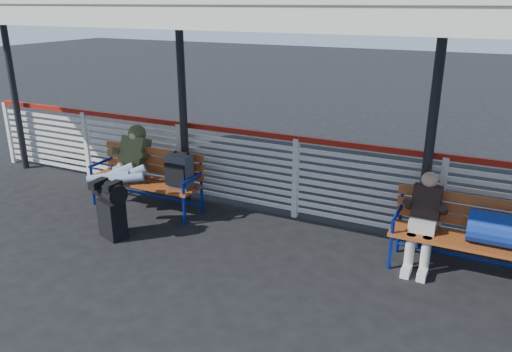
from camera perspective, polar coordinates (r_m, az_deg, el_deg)
The scene contains 8 objects.
ground at distance 5.93m, azimuth -2.64°, elevation -11.36°, with size 60.00×60.00×0.00m, color black.
fence at distance 7.22m, azimuth 4.56°, elevation 0.16°, with size 12.08×0.08×1.24m.
canopy at distance 5.87m, azimuth 1.21°, elevation 19.50°, with size 12.60×3.60×3.16m.
luggage_stack at distance 6.92m, azimuth -16.24°, elevation -3.43°, with size 0.54×0.41×0.80m.
bench_left at distance 7.58m, azimuth -11.04°, elevation 0.37°, with size 1.80×0.56×0.96m.
bench_right at distance 6.17m, azimuth 24.97°, elevation -5.62°, with size 1.80×0.56×0.92m.
traveler_man at distance 7.53m, azimuth -14.92°, elevation 0.65°, with size 0.94×1.64×0.77m.
companion_person at distance 6.20m, azimuth 18.58°, elevation -4.77°, with size 0.32×0.66×1.15m.
Camera 1 is at (2.49, -4.45, 3.03)m, focal length 35.00 mm.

